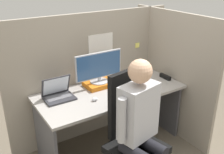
{
  "coord_description": "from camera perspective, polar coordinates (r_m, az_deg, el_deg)",
  "views": [
    {
      "loc": [
        -1.4,
        -1.85,
        1.99
      ],
      "look_at": [
        -0.1,
        0.18,
        0.98
      ],
      "focal_mm": 42.0,
      "sensor_mm": 36.0,
      "label": 1
    }
  ],
  "objects": [
    {
      "name": "paper_box",
      "position": [
        3.01,
        -2.77,
        -1.48
      ],
      "size": [
        0.33,
        0.25,
        0.05
      ],
      "color": "orange",
      "rests_on": "desk"
    },
    {
      "name": "office_chair",
      "position": [
        2.51,
        4.33,
        -11.71
      ],
      "size": [
        0.55,
        0.6,
        1.13
      ],
      "color": "black",
      "rests_on": "ground"
    },
    {
      "name": "laptop",
      "position": [
        2.78,
        -11.62,
        -3.7
      ],
      "size": [
        0.3,
        0.23,
        0.24
      ],
      "color": "#2D2D33",
      "rests_on": "desk"
    },
    {
      "name": "cubicle_panel_right",
      "position": [
        3.33,
        12.72,
        0.69
      ],
      "size": [
        0.04,
        1.38,
        1.53
      ],
      "color": "gray",
      "rests_on": "ground"
    },
    {
      "name": "person",
      "position": [
        2.27,
        6.35,
        -9.86
      ],
      "size": [
        0.47,
        0.48,
        1.32
      ],
      "color": "black",
      "rests_on": "ground"
    },
    {
      "name": "monitor",
      "position": [
        2.94,
        -2.87,
        2.17
      ],
      "size": [
        0.57,
        0.21,
        0.35
      ],
      "color": "#B2B2B7",
      "rests_on": "paper_box"
    },
    {
      "name": "mouse",
      "position": [
        2.69,
        -3.78,
        -4.84
      ],
      "size": [
        0.07,
        0.05,
        0.04
      ],
      "color": "silver",
      "rests_on": "desk"
    },
    {
      "name": "cubicle_panel_back",
      "position": [
        3.2,
        -4.03,
        0.29
      ],
      "size": [
        2.14,
        0.05,
        1.53
      ],
      "color": "gray",
      "rests_on": "ground"
    },
    {
      "name": "desk",
      "position": [
        2.98,
        -0.28,
        -5.85
      ],
      "size": [
        1.64,
        0.73,
        0.73
      ],
      "color": "#9E9993",
      "rests_on": "ground"
    },
    {
      "name": "carrot_toy",
      "position": [
        2.82,
        4.17,
        -3.32
      ],
      "size": [
        0.05,
        0.15,
        0.05
      ],
      "color": "orange",
      "rests_on": "desk"
    },
    {
      "name": "stapler",
      "position": [
        3.27,
        11.5,
        0.05
      ],
      "size": [
        0.04,
        0.17,
        0.05
      ],
      "color": "black",
      "rests_on": "desk"
    }
  ]
}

